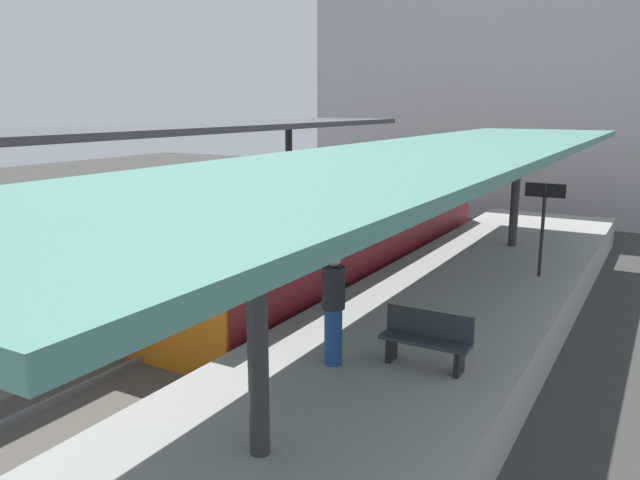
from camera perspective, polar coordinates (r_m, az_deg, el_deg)
The scene contains 14 objects.
ground_plane at distance 13.76m, azimuth -6.65°, elevation -9.04°, with size 80.00×80.00×0.00m, color #383835.
platform_left at distance 16.04m, azimuth -17.75°, elevation -4.55°, with size 4.40×28.00×1.00m, color #9E9E99.
platform_right at distance 11.86m, azimuth 8.50°, elevation -10.06°, with size 4.40×28.00×1.00m, color #9E9E99.
track_ballast at distance 13.72m, azimuth -6.66°, elevation -8.65°, with size 3.20×28.00×0.20m, color #59544C.
rail_near_side at distance 14.08m, azimuth -9.06°, elevation -7.43°, with size 0.08×28.00×0.14m, color slate.
rail_far_side at distance 13.27m, azimuth -4.14°, elevation -8.55°, with size 0.08×28.00×0.14m, color slate.
commuter_train at distance 17.05m, azimuth 2.36°, elevation 1.25°, with size 2.78×13.94×3.10m.
canopy_left at distance 16.38m, azimuth -15.00°, elevation 9.63°, with size 4.18×21.00×3.47m.
canopy_right at distance 12.34m, azimuth 11.42°, elevation 7.75°, with size 4.18×21.00×3.18m.
platform_bench at distance 9.86m, azimuth 9.72°, elevation -8.79°, with size 1.40×0.41×0.86m.
platform_sign at distance 15.38m, azimuth 19.79°, elevation 2.72°, with size 0.90×0.08×2.21m.
passenger_near_bench at distance 15.61m, azimuth -20.81°, elevation -0.04°, with size 0.36×0.36×1.67m.
passenger_mid_platform at distance 9.64m, azimuth 1.23°, elevation -6.11°, with size 0.36×0.36×1.80m.
station_building_backdrop at distance 31.02m, azimuth 17.63°, elevation 12.66°, with size 18.00×6.00×11.00m, color #B7B2B7.
Camera 1 is at (7.67, -10.28, 4.97)m, focal length 35.00 mm.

